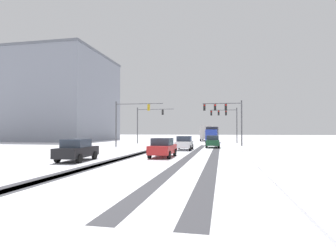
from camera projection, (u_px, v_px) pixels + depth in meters
ground_plane at (24, 201)px, 8.44m from camera, size 300.00×300.00×0.00m
wheel_track_left_lane at (138, 155)px, 24.89m from camera, size 0.89×36.23×0.01m
wheel_track_right_lane at (134, 155)px, 24.96m from camera, size 1.09×36.23×0.01m
wheel_track_center at (214, 156)px, 23.50m from camera, size 0.79×36.23×0.01m
wheel_track_oncoming at (190, 156)px, 23.92m from camera, size 0.75×36.23×0.01m
sidewalk_kerb_right at (275, 158)px, 20.94m from camera, size 4.00×36.23×0.12m
traffic_signal_far_right at (226, 117)px, 49.14m from camera, size 4.96×0.54×6.50m
traffic_signal_far_left at (148, 118)px, 47.99m from camera, size 6.87×0.44×6.50m
traffic_signal_near_right at (226, 113)px, 37.36m from camera, size 5.49×0.70×6.50m
traffic_signal_near_left at (129, 115)px, 38.29m from camera, size 7.06×0.41×6.50m
car_dark_green_lead at (213, 141)px, 35.76m from camera, size 1.93×4.15×1.62m
car_white_second at (184, 143)px, 31.20m from camera, size 1.87×4.12×1.62m
car_red_third at (163, 148)px, 22.54m from camera, size 1.84×4.10×1.62m
car_black_fourth at (77, 150)px, 19.68m from camera, size 2.01×4.19×1.62m
bus_oncoming at (207, 132)px, 61.99m from camera, size 2.71×11.01×3.38m
box_truck_delivery at (212, 134)px, 51.38m from camera, size 2.39×7.43×3.02m
office_building_far_left_block at (60, 98)px, 63.47m from camera, size 21.90×22.16×19.99m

